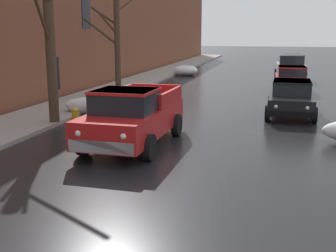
% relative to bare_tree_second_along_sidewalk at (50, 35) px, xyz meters
% --- Properties ---
extents(left_sidewalk_slab, '(2.81, 80.00, 0.14)m').
position_rel_bare_tree_second_along_sidewalk_xyz_m(left_sidewalk_slab, '(-1.26, 8.24, -3.14)').
color(left_sidewalk_slab, gray).
rests_on(left_sidewalk_slab, ground).
extents(brick_townhouse_facade, '(0.63, 80.00, 9.93)m').
position_rel_bare_tree_second_along_sidewalk_xyz_m(brick_townhouse_facade, '(-3.16, 8.23, 1.75)').
color(brick_townhouse_facade, brown).
rests_on(brick_townhouse_facade, ground).
extents(snow_bank_near_corner_left, '(1.95, 1.30, 0.80)m').
position_rel_bare_tree_second_along_sidewalk_xyz_m(snow_bank_near_corner_left, '(0.95, 19.10, -2.82)').
color(snow_bank_near_corner_left, white).
rests_on(snow_bank_near_corner_left, ground).
extents(snow_bank_mid_block_left, '(2.85, 0.98, 0.75)m').
position_rel_bare_tree_second_along_sidewalk_xyz_m(snow_bank_mid_block_left, '(0.66, 2.17, -2.85)').
color(snow_bank_mid_block_left, white).
rests_on(snow_bank_mid_block_left, ground).
extents(bare_tree_second_along_sidewalk, '(2.74, 2.52, 6.35)m').
position_rel_bare_tree_second_along_sidewalk_xyz_m(bare_tree_second_along_sidewalk, '(0.00, 0.00, 0.00)').
color(bare_tree_second_along_sidewalk, '#423323').
rests_on(bare_tree_second_along_sidewalk, ground).
extents(bare_tree_mid_block, '(2.79, 1.67, 5.55)m').
position_rel_bare_tree_second_along_sidewalk_xyz_m(bare_tree_mid_block, '(-0.13, 6.73, -0.25)').
color(bare_tree_mid_block, '#423323').
rests_on(bare_tree_mid_block, ground).
extents(pickup_truck_red_approaching_near_lane, '(2.21, 4.95, 1.76)m').
position_rel_bare_tree_second_along_sidewalk_xyz_m(pickup_truck_red_approaching_near_lane, '(3.66, -2.07, -2.33)').
color(pickup_truck_red_approaching_near_lane, red).
rests_on(pickup_truck_red_approaching_near_lane, ground).
extents(sedan_black_parked_kerbside_close, '(1.97, 4.02, 1.42)m').
position_rel_bare_tree_second_along_sidewalk_xyz_m(sedan_black_parked_kerbside_close, '(8.35, 3.98, -2.46)').
color(sedan_black_parked_kerbside_close, black).
rests_on(sedan_black_parked_kerbside_close, ground).
extents(sedan_red_parked_kerbside_mid, '(2.02, 4.23, 1.42)m').
position_rel_bare_tree_second_along_sidewalk_xyz_m(sedan_red_parked_kerbside_mid, '(8.57, 11.54, -2.46)').
color(sedan_red_parked_kerbside_mid, red).
rests_on(sedan_red_parked_kerbside_mid, ground).
extents(suv_silver_parked_far_down_block, '(2.16, 4.36, 1.82)m').
position_rel_bare_tree_second_along_sidewalk_xyz_m(suv_silver_parked_far_down_block, '(8.66, 17.84, -2.22)').
color(suv_silver_parked_far_down_block, '#B7B7BC').
rests_on(suv_silver_parked_far_down_block, ground).
extents(fire_hydrant, '(0.42, 0.22, 0.71)m').
position_rel_bare_tree_second_along_sidewalk_xyz_m(fire_hydrant, '(0.86, -0.11, -2.85)').
color(fire_hydrant, gold).
rests_on(fire_hydrant, ground).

